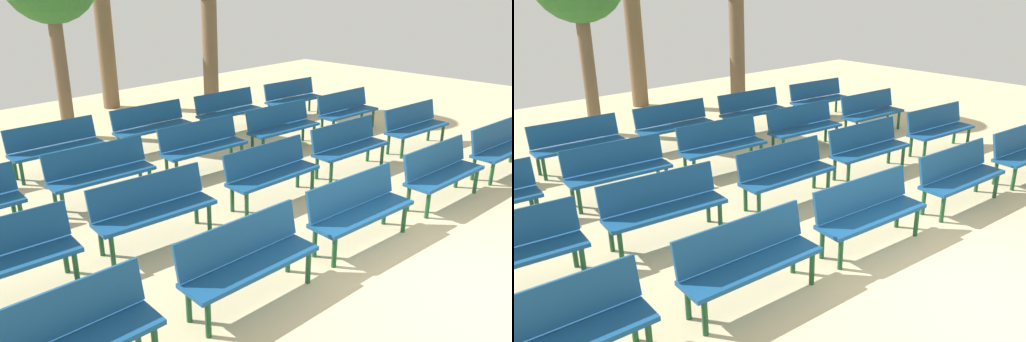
% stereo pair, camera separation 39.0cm
% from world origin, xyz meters
% --- Properties ---
extents(ground_plane, '(24.57, 24.57, 0.00)m').
position_xyz_m(ground_plane, '(0.00, 0.00, 0.00)').
color(ground_plane, '#CCB789').
extents(bench_r0_c0, '(1.63, 0.59, 0.87)m').
position_xyz_m(bench_r0_c0, '(-3.76, 1.85, 0.50)').
color(bench_r0_c0, navy).
rests_on(bench_r0_c0, ground_plane).
extents(bench_r0_c1, '(1.63, 0.59, 0.87)m').
position_xyz_m(bench_r0_c1, '(-1.80, 1.69, 0.50)').
color(bench_r0_c1, navy).
rests_on(bench_r0_c1, ground_plane).
extents(bench_r0_c2, '(1.64, 0.64, 0.87)m').
position_xyz_m(bench_r0_c2, '(0.08, 1.57, 0.50)').
color(bench_r0_c2, navy).
rests_on(bench_r0_c2, ground_plane).
extents(bench_r0_c3, '(1.63, 0.61, 0.87)m').
position_xyz_m(bench_r0_c3, '(2.10, 1.41, 0.50)').
color(bench_r0_c3, navy).
rests_on(bench_r0_c3, ground_plane).
extents(bench_r0_c4, '(1.64, 0.65, 0.87)m').
position_xyz_m(bench_r0_c4, '(4.01, 1.22, 0.50)').
color(bench_r0_c4, navy).
rests_on(bench_r0_c4, ground_plane).
extents(bench_r1_c1, '(1.64, 0.65, 0.87)m').
position_xyz_m(bench_r1_c1, '(-1.74, 3.47, 0.50)').
color(bench_r1_c1, navy).
rests_on(bench_r1_c1, ground_plane).
extents(bench_r1_c2, '(1.63, 0.58, 0.87)m').
position_xyz_m(bench_r1_c2, '(0.28, 3.28, 0.50)').
color(bench_r1_c2, navy).
rests_on(bench_r1_c2, ground_plane).
extents(bench_r1_c3, '(1.64, 0.62, 0.87)m').
position_xyz_m(bench_r1_c3, '(2.19, 3.17, 0.50)').
color(bench_r1_c3, navy).
rests_on(bench_r1_c3, ground_plane).
extents(bench_r1_c4, '(1.64, 0.64, 0.87)m').
position_xyz_m(bench_r1_c4, '(4.21, 2.98, 0.50)').
color(bench_r1_c4, navy).
rests_on(bench_r1_c4, ground_plane).
extents(bench_r2_c1, '(1.64, 0.63, 0.87)m').
position_xyz_m(bench_r2_c1, '(-1.53, 5.13, 0.50)').
color(bench_r2_c1, navy).
rests_on(bench_r2_c1, ground_plane).
extents(bench_r2_c2, '(1.64, 0.62, 0.87)m').
position_xyz_m(bench_r2_c2, '(0.42, 5.04, 0.50)').
color(bench_r2_c2, navy).
rests_on(bench_r2_c2, ground_plane).
extents(bench_r2_c3, '(1.64, 0.63, 0.87)m').
position_xyz_m(bench_r2_c3, '(2.34, 4.87, 0.50)').
color(bench_r2_c3, navy).
rests_on(bench_r2_c3, ground_plane).
extents(bench_r2_c4, '(1.63, 0.60, 0.87)m').
position_xyz_m(bench_r2_c4, '(4.32, 4.69, 0.50)').
color(bench_r2_c4, navy).
rests_on(bench_r2_c4, ground_plane).
extents(bench_r3_c1, '(1.62, 0.57, 0.87)m').
position_xyz_m(bench_r3_c1, '(-1.42, 6.86, 0.50)').
color(bench_r3_c1, navy).
rests_on(bench_r3_c1, ground_plane).
extents(bench_r3_c2, '(1.62, 0.56, 0.87)m').
position_xyz_m(bench_r3_c2, '(0.54, 6.76, 0.50)').
color(bench_r3_c2, navy).
rests_on(bench_r3_c2, ground_plane).
extents(bench_r3_c3, '(1.62, 0.57, 0.87)m').
position_xyz_m(bench_r3_c3, '(2.48, 6.60, 0.50)').
color(bench_r3_c3, navy).
rests_on(bench_r3_c3, ground_plane).
extents(bench_r3_c4, '(1.64, 0.63, 0.87)m').
position_xyz_m(bench_r3_c4, '(4.47, 6.40, 0.50)').
color(bench_r3_c4, navy).
rests_on(bench_r3_c4, ground_plane).
extents(tree_2, '(0.42, 0.42, 3.49)m').
position_xyz_m(tree_2, '(1.82, 10.47, 1.74)').
color(tree_2, brown).
rests_on(tree_2, ground_plane).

